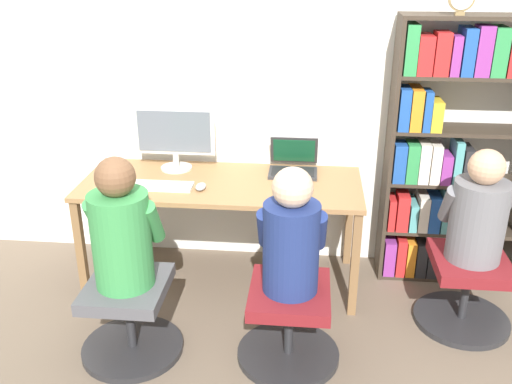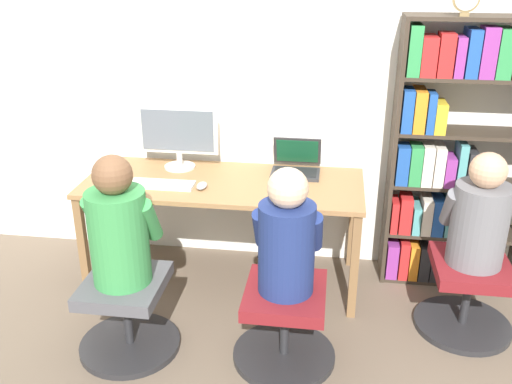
% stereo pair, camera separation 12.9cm
% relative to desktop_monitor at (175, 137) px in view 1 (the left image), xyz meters
% --- Properties ---
extents(ground_plane, '(14.00, 14.00, 0.00)m').
position_rel_desktop_monitor_xyz_m(ground_plane, '(0.34, -0.55, -0.94)').
color(ground_plane, brown).
extents(wall_back, '(10.00, 0.05, 2.60)m').
position_rel_desktop_monitor_xyz_m(wall_back, '(0.34, 0.22, 0.36)').
color(wall_back, silver).
rests_on(wall_back, ground_plane).
extents(desk, '(1.78, 0.71, 0.72)m').
position_rel_desktop_monitor_xyz_m(desk, '(0.34, -0.20, -0.29)').
color(desk, olive).
rests_on(desk, ground_plane).
extents(desktop_monitor, '(0.54, 0.21, 0.42)m').
position_rel_desktop_monitor_xyz_m(desktop_monitor, '(0.00, 0.00, 0.00)').
color(desktop_monitor, beige).
rests_on(desktop_monitor, desk).
extents(laptop, '(0.32, 0.30, 0.22)m').
position_rel_desktop_monitor_xyz_m(laptop, '(0.78, 0.02, -0.18)').
color(laptop, '#2D2D30').
rests_on(laptop, desk).
extents(keyboard, '(0.40, 0.14, 0.03)m').
position_rel_desktop_monitor_xyz_m(keyboard, '(-0.03, -0.33, -0.21)').
color(keyboard, silver).
rests_on(keyboard, desk).
extents(computer_mouse_by_keyboard, '(0.06, 0.12, 0.03)m').
position_rel_desktop_monitor_xyz_m(computer_mouse_by_keyboard, '(0.23, -0.33, -0.21)').
color(computer_mouse_by_keyboard, '#99999E').
rests_on(computer_mouse_by_keyboard, desk).
extents(office_chair_left, '(0.56, 0.56, 0.44)m').
position_rel_desktop_monitor_xyz_m(office_chair_left, '(-0.06, -0.99, -0.71)').
color(office_chair_left, '#262628').
rests_on(office_chair_left, ground_plane).
extents(office_chair_right, '(0.56, 0.56, 0.44)m').
position_rel_desktop_monitor_xyz_m(office_chair_right, '(0.81, -0.96, -0.71)').
color(office_chair_right, '#262628').
rests_on(office_chair_right, ground_plane).
extents(person_at_monitor, '(0.38, 0.34, 0.71)m').
position_rel_desktop_monitor_xyz_m(person_at_monitor, '(-0.06, -0.99, -0.19)').
color(person_at_monitor, '#388C47').
rests_on(person_at_monitor, office_chair_left).
extents(person_at_laptop, '(0.36, 0.32, 0.68)m').
position_rel_desktop_monitor_xyz_m(person_at_laptop, '(0.81, -0.96, -0.20)').
color(person_at_laptop, navy).
rests_on(person_at_laptop, office_chair_right).
extents(bookshelf, '(0.90, 0.27, 1.74)m').
position_rel_desktop_monitor_xyz_m(bookshelf, '(1.73, 0.01, -0.06)').
color(bookshelf, '#382D23').
rests_on(bookshelf, ground_plane).
extents(office_chair_side, '(0.56, 0.56, 0.44)m').
position_rel_desktop_monitor_xyz_m(office_chair_side, '(1.84, -0.54, -0.71)').
color(office_chair_side, '#262628').
rests_on(office_chair_side, ground_plane).
extents(person_near_shelf, '(0.38, 0.33, 0.66)m').
position_rel_desktop_monitor_xyz_m(person_near_shelf, '(1.84, -0.53, -0.22)').
color(person_near_shelf, slate).
rests_on(person_near_shelf, office_chair_side).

